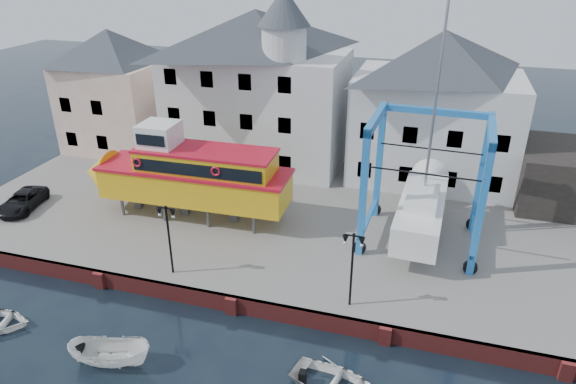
# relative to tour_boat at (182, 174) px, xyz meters

# --- Properties ---
(ground) EXTENTS (140.00, 140.00, 0.00)m
(ground) POSITION_rel_tour_boat_xyz_m (6.46, -7.70, -3.98)
(ground) COLOR black
(ground) RESTS_ON ground
(hardstanding) EXTENTS (44.00, 22.00, 1.00)m
(hardstanding) POSITION_rel_tour_boat_xyz_m (6.46, 3.30, -3.48)
(hardstanding) COLOR slate
(hardstanding) RESTS_ON ground
(quay_wall) EXTENTS (44.00, 0.47, 1.00)m
(quay_wall) POSITION_rel_tour_boat_xyz_m (6.46, -7.59, -3.48)
(quay_wall) COLOR maroon
(quay_wall) RESTS_ON ground
(building_pink) EXTENTS (8.00, 7.00, 10.30)m
(building_pink) POSITION_rel_tour_boat_xyz_m (-11.54, 10.30, 2.16)
(building_pink) COLOR #D8AB98
(building_pink) RESTS_ON hardstanding
(building_white_main) EXTENTS (14.00, 8.30, 14.00)m
(building_white_main) POSITION_rel_tour_boat_xyz_m (1.59, 10.69, 3.36)
(building_white_main) COLOR silver
(building_white_main) RESTS_ON hardstanding
(building_white_right) EXTENTS (12.00, 8.00, 11.20)m
(building_white_right) POSITION_rel_tour_boat_xyz_m (15.46, 11.30, 2.61)
(building_white_right) COLOR silver
(building_white_right) RESTS_ON hardstanding
(lamp_post_left) EXTENTS (1.12, 0.32, 4.20)m
(lamp_post_left) POSITION_rel_tour_boat_xyz_m (2.46, -6.50, 0.19)
(lamp_post_left) COLOR black
(lamp_post_left) RESTS_ON hardstanding
(lamp_post_right) EXTENTS (1.12, 0.32, 4.20)m
(lamp_post_right) POSITION_rel_tour_boat_xyz_m (12.46, -6.50, 0.19)
(lamp_post_right) COLOR black
(lamp_post_right) RESTS_ON hardstanding
(tour_boat) EXTENTS (14.61, 3.81, 6.33)m
(tour_boat) POSITION_rel_tour_boat_xyz_m (0.00, 0.00, 0.00)
(tour_boat) COLOR #59595E
(tour_boat) RESTS_ON hardstanding
(travel_lift) EXTENTS (7.27, 10.07, 15.05)m
(travel_lift) POSITION_rel_tour_boat_xyz_m (15.41, 1.76, -0.48)
(travel_lift) COLOR #0F68A4
(travel_lift) RESTS_ON hardstanding
(van) EXTENTS (2.76, 4.55, 1.18)m
(van) POSITION_rel_tour_boat_xyz_m (-11.18, -2.50, -2.39)
(van) COLOR black
(van) RESTS_ON hardstanding
(motorboat_a) EXTENTS (4.11, 2.18, 1.51)m
(motorboat_a) POSITION_rel_tour_boat_xyz_m (2.51, -12.71, -3.98)
(motorboat_a) COLOR white
(motorboat_a) RESTS_ON ground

